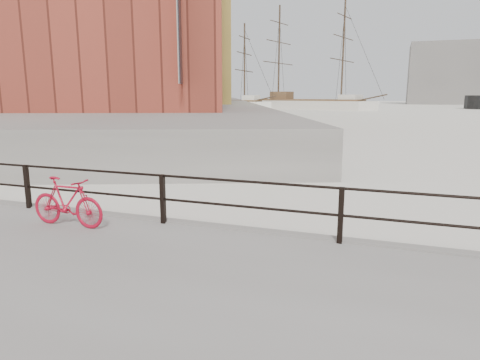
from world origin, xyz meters
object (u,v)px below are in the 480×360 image
Objects in this scene: workboat_near at (125,124)px; workboat_far at (145,116)px; bicycle at (67,202)px; schooner_mid at (308,109)px; schooner_left at (221,109)px.

workboat_far is at bearing 89.42° from workboat_near.
bicycle is 80.22m from schooner_mid.
schooner_left reaches higher than workboat_near.
schooner_mid is 17.42m from schooner_left.
schooner_mid is at bearing 97.23° from bicycle.
workboat_near reaches higher than bicycle.
schooner_mid is at bearing 53.44° from workboat_near.
bicycle is 77.75m from schooner_left.
workboat_far is (-0.26, -27.39, 0.00)m from schooner_left.
workboat_far reaches higher than bicycle.
workboat_near is 16.73m from workboat_far.
schooner_mid is at bearing 22.41° from schooner_left.
schooner_mid reaches higher than bicycle.
bicycle is 0.07× the size of schooner_left.
bicycle is 52.98m from workboat_far.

